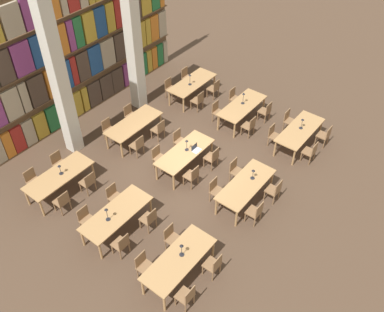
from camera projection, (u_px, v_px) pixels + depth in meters
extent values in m
plane|color=#4C3828|center=(187.00, 167.00, 15.19)|extent=(40.00, 40.00, 0.00)
cube|color=brown|center=(72.00, 51.00, 15.80)|extent=(10.46, 0.06, 5.50)
cube|color=brown|center=(84.00, 111.00, 17.65)|extent=(10.46, 0.35, 0.03)
cube|color=orange|center=(7.00, 145.00, 15.24)|extent=(0.34, 0.20, 1.06)
cube|color=maroon|center=(17.00, 139.00, 15.48)|extent=(0.44, 0.20, 1.06)
cube|color=tan|center=(28.00, 132.00, 15.76)|extent=(0.45, 0.20, 1.06)
cube|color=#B7932D|center=(40.00, 125.00, 16.06)|extent=(0.49, 0.20, 1.06)
cube|color=#236B38|center=(54.00, 117.00, 16.43)|extent=(0.65, 0.20, 1.06)
cube|color=#236B38|center=(66.00, 110.00, 16.78)|extent=(0.41, 0.20, 1.06)
cube|color=#B7932D|center=(76.00, 104.00, 17.06)|extent=(0.50, 0.20, 1.06)
cube|color=#B7932D|center=(84.00, 99.00, 17.33)|extent=(0.27, 0.20, 1.06)
cube|color=#47382D|center=(94.00, 93.00, 17.62)|extent=(0.63, 0.20, 1.06)
cube|color=#47382D|center=(106.00, 86.00, 18.01)|extent=(0.64, 0.20, 1.06)
cube|color=#47382D|center=(117.00, 80.00, 18.38)|extent=(0.60, 0.20, 1.06)
cube|color=#84387A|center=(126.00, 74.00, 18.73)|extent=(0.43, 0.20, 1.06)
cube|color=tan|center=(136.00, 69.00, 19.06)|extent=(0.62, 0.20, 1.06)
cube|color=#236B38|center=(143.00, 64.00, 19.36)|extent=(0.31, 0.20, 1.06)
cube|color=#B7932D|center=(148.00, 61.00, 19.56)|extent=(0.29, 0.20, 1.06)
cube|color=orange|center=(154.00, 58.00, 19.76)|extent=(0.32, 0.20, 1.06)
cube|color=#236B38|center=(159.00, 55.00, 19.98)|extent=(0.37, 0.20, 1.06)
cube|color=tan|center=(164.00, 51.00, 20.20)|extent=(0.25, 0.20, 1.06)
cube|color=brown|center=(78.00, 82.00, 16.72)|extent=(10.46, 0.35, 0.03)
cube|color=tan|center=(11.00, 104.00, 14.64)|extent=(0.61, 0.20, 1.16)
cube|color=tan|center=(24.00, 97.00, 14.94)|extent=(0.29, 0.20, 1.16)
cube|color=#47382D|center=(37.00, 90.00, 15.25)|extent=(0.65, 0.20, 1.16)
cube|color=orange|center=(51.00, 83.00, 15.62)|extent=(0.45, 0.20, 1.16)
cube|color=navy|center=(63.00, 76.00, 15.95)|extent=(0.65, 0.20, 1.16)
cube|color=maroon|center=(73.00, 71.00, 16.23)|extent=(0.26, 0.20, 1.16)
cube|color=#47382D|center=(82.00, 66.00, 16.49)|extent=(0.56, 0.20, 1.16)
cube|color=navy|center=(94.00, 60.00, 16.84)|extent=(0.62, 0.20, 1.16)
cube|color=tan|center=(107.00, 53.00, 17.24)|extent=(0.68, 0.20, 1.16)
cube|color=#47382D|center=(120.00, 46.00, 17.66)|extent=(0.65, 0.20, 1.16)
cube|color=#47382D|center=(129.00, 41.00, 17.98)|extent=(0.30, 0.20, 1.16)
cube|color=navy|center=(136.00, 37.00, 18.21)|extent=(0.36, 0.20, 1.16)
cube|color=#B7932D|center=(142.00, 34.00, 18.43)|extent=(0.31, 0.20, 1.16)
cube|color=#B7932D|center=(147.00, 31.00, 18.63)|extent=(0.29, 0.20, 1.16)
cube|color=orange|center=(153.00, 28.00, 18.87)|extent=(0.48, 0.20, 1.16)
cube|color=tan|center=(161.00, 24.00, 19.17)|extent=(0.48, 0.20, 1.16)
cube|color=brown|center=(71.00, 51.00, 15.79)|extent=(10.46, 0.35, 0.03)
cube|color=#47382D|center=(3.00, 67.00, 13.80)|extent=(0.58, 0.20, 1.15)
cube|color=#84387A|center=(21.00, 58.00, 14.20)|extent=(0.70, 0.20, 1.15)
cube|color=navy|center=(38.00, 51.00, 14.59)|extent=(0.54, 0.20, 1.15)
cube|color=navy|center=(52.00, 44.00, 14.94)|extent=(0.52, 0.20, 1.15)
cube|color=orange|center=(62.00, 39.00, 15.21)|extent=(0.30, 0.20, 1.15)
cube|color=#84387A|center=(70.00, 36.00, 15.40)|extent=(0.26, 0.20, 1.15)
cube|color=#236B38|center=(77.00, 32.00, 15.60)|extent=(0.37, 0.20, 1.15)
cube|color=#B7932D|center=(88.00, 27.00, 15.91)|extent=(0.53, 0.20, 1.15)
cube|color=navy|center=(99.00, 22.00, 16.23)|extent=(0.53, 0.20, 1.15)
cube|color=#B7932D|center=(109.00, 17.00, 16.53)|extent=(0.41, 0.20, 1.15)
cube|color=maroon|center=(119.00, 13.00, 16.83)|extent=(0.54, 0.20, 1.15)
cube|color=orange|center=(129.00, 8.00, 17.18)|extent=(0.52, 0.20, 1.15)
cube|color=#47382D|center=(137.00, 4.00, 17.43)|extent=(0.28, 0.20, 1.15)
cube|color=#B7932D|center=(145.00, 0.00, 17.70)|extent=(0.58, 0.20, 1.15)
cube|color=brown|center=(64.00, 15.00, 14.86)|extent=(10.46, 0.35, 0.03)
cube|color=tan|center=(11.00, 20.00, 13.33)|extent=(0.68, 0.20, 1.06)
cube|color=#84387A|center=(30.00, 12.00, 13.75)|extent=(0.64, 0.20, 1.06)
cube|color=maroon|center=(43.00, 7.00, 14.03)|extent=(0.27, 0.20, 1.06)
cube|color=orange|center=(52.00, 3.00, 14.25)|extent=(0.45, 0.20, 1.06)
cube|color=tan|center=(62.00, 0.00, 14.49)|extent=(0.25, 0.20, 1.06)
cube|color=beige|center=(59.00, 79.00, 13.94)|extent=(0.47, 0.47, 6.00)
cube|color=beige|center=(133.00, 39.00, 15.96)|extent=(0.47, 0.47, 6.00)
cube|color=tan|center=(179.00, 259.00, 11.50)|extent=(2.29, 0.92, 0.04)
cylinder|color=tan|center=(164.00, 303.00, 10.97)|extent=(0.07, 0.07, 0.72)
cylinder|color=tan|center=(213.00, 249.00, 12.21)|extent=(0.07, 0.07, 0.72)
cylinder|color=tan|center=(143.00, 287.00, 11.31)|extent=(0.07, 0.07, 0.72)
cylinder|color=tan|center=(192.00, 235.00, 12.55)|extent=(0.07, 0.07, 0.72)
cylinder|color=olive|center=(175.00, 301.00, 11.18)|extent=(0.04, 0.04, 0.40)
cylinder|color=olive|center=(184.00, 291.00, 11.39)|extent=(0.04, 0.04, 0.40)
cylinder|color=olive|center=(185.00, 309.00, 11.02)|extent=(0.04, 0.04, 0.40)
cylinder|color=olive|center=(194.00, 299.00, 11.23)|extent=(0.04, 0.04, 0.40)
cube|color=olive|center=(185.00, 296.00, 11.06)|extent=(0.42, 0.40, 0.04)
cube|color=olive|center=(190.00, 295.00, 10.82)|extent=(0.40, 0.03, 0.42)
cylinder|color=olive|center=(155.00, 271.00, 11.85)|extent=(0.04, 0.04, 0.40)
cylinder|color=olive|center=(147.00, 280.00, 11.64)|extent=(0.04, 0.04, 0.40)
cylinder|color=olive|center=(146.00, 264.00, 12.00)|extent=(0.04, 0.04, 0.40)
cylinder|color=olive|center=(138.00, 273.00, 11.80)|extent=(0.04, 0.04, 0.40)
cube|color=olive|center=(146.00, 267.00, 11.67)|extent=(0.42, 0.40, 0.04)
cube|color=olive|center=(140.00, 259.00, 11.60)|extent=(0.40, 0.03, 0.42)
cylinder|color=olive|center=(203.00, 270.00, 11.87)|extent=(0.04, 0.04, 0.40)
cylinder|color=olive|center=(210.00, 261.00, 12.07)|extent=(0.04, 0.04, 0.40)
cylinder|color=olive|center=(212.00, 277.00, 11.71)|extent=(0.04, 0.04, 0.40)
cylinder|color=olive|center=(220.00, 268.00, 11.92)|extent=(0.04, 0.04, 0.40)
cube|color=olive|center=(212.00, 264.00, 11.74)|extent=(0.42, 0.40, 0.04)
cube|color=olive|center=(217.00, 263.00, 11.50)|extent=(0.40, 0.03, 0.42)
cylinder|color=olive|center=(182.00, 243.00, 12.54)|extent=(0.04, 0.04, 0.40)
cylinder|color=olive|center=(175.00, 251.00, 12.33)|extent=(0.04, 0.04, 0.40)
cylinder|color=olive|center=(173.00, 237.00, 12.69)|extent=(0.04, 0.04, 0.40)
cylinder|color=olive|center=(166.00, 245.00, 12.48)|extent=(0.04, 0.04, 0.40)
cube|color=olive|center=(174.00, 240.00, 12.36)|extent=(0.42, 0.40, 0.04)
cube|color=olive|center=(169.00, 231.00, 12.29)|extent=(0.40, 0.03, 0.42)
cylinder|color=#232328|center=(182.00, 255.00, 11.58)|extent=(0.14, 0.14, 0.01)
cylinder|color=#232328|center=(182.00, 250.00, 11.44)|extent=(0.02, 0.02, 0.38)
cone|color=#232328|center=(182.00, 245.00, 11.29)|extent=(0.11, 0.11, 0.07)
cube|color=tan|center=(246.00, 184.00, 13.56)|extent=(2.29, 0.92, 0.04)
cylinder|color=tan|center=(236.00, 218.00, 13.02)|extent=(0.07, 0.07, 0.72)
cylinder|color=tan|center=(272.00, 179.00, 14.26)|extent=(0.07, 0.07, 0.72)
cylinder|color=tan|center=(216.00, 207.00, 13.37)|extent=(0.07, 0.07, 0.72)
cylinder|color=tan|center=(253.00, 169.00, 14.60)|extent=(0.07, 0.07, 0.72)
cylinder|color=olive|center=(245.00, 217.00, 13.25)|extent=(0.04, 0.04, 0.40)
cylinder|color=olive|center=(251.00, 210.00, 13.46)|extent=(0.04, 0.04, 0.40)
cylinder|color=olive|center=(254.00, 223.00, 13.10)|extent=(0.04, 0.04, 0.40)
cylinder|color=olive|center=(261.00, 216.00, 13.30)|extent=(0.04, 0.04, 0.40)
cube|color=olive|center=(253.00, 212.00, 13.13)|extent=(0.42, 0.40, 0.04)
cube|color=olive|center=(259.00, 210.00, 12.89)|extent=(0.40, 0.03, 0.42)
cylinder|color=olive|center=(225.00, 196.00, 13.92)|extent=(0.04, 0.04, 0.40)
cylinder|color=olive|center=(218.00, 202.00, 13.71)|extent=(0.04, 0.04, 0.40)
cylinder|color=olive|center=(216.00, 191.00, 14.08)|extent=(0.04, 0.04, 0.40)
cylinder|color=olive|center=(210.00, 197.00, 13.87)|extent=(0.04, 0.04, 0.40)
cube|color=olive|center=(218.00, 192.00, 13.75)|extent=(0.42, 0.40, 0.04)
cube|color=olive|center=(213.00, 184.00, 13.67)|extent=(0.40, 0.03, 0.42)
cylinder|color=olive|center=(264.00, 196.00, 13.92)|extent=(0.04, 0.04, 0.40)
cylinder|color=olive|center=(270.00, 189.00, 14.13)|extent=(0.04, 0.04, 0.40)
cylinder|color=olive|center=(273.00, 200.00, 13.76)|extent=(0.04, 0.04, 0.40)
cylinder|color=olive|center=(279.00, 194.00, 13.97)|extent=(0.04, 0.04, 0.40)
cube|color=olive|center=(272.00, 190.00, 13.80)|extent=(0.42, 0.40, 0.04)
cube|color=olive|center=(278.00, 188.00, 13.56)|extent=(0.40, 0.03, 0.42)
cylinder|color=olive|center=(244.00, 176.00, 14.59)|extent=(0.04, 0.04, 0.40)
cylinder|color=olive|center=(238.00, 182.00, 14.38)|extent=(0.04, 0.04, 0.40)
cylinder|color=olive|center=(236.00, 172.00, 14.74)|extent=(0.04, 0.04, 0.40)
cylinder|color=olive|center=(230.00, 177.00, 14.54)|extent=(0.04, 0.04, 0.40)
cube|color=olive|center=(237.00, 172.00, 14.41)|extent=(0.42, 0.40, 0.04)
cube|color=olive|center=(233.00, 165.00, 14.34)|extent=(0.40, 0.03, 0.42)
cylinder|color=#232328|center=(252.00, 178.00, 13.72)|extent=(0.14, 0.14, 0.01)
cylinder|color=#232328|center=(253.00, 175.00, 13.61)|extent=(0.02, 0.02, 0.31)
cone|color=#232328|center=(253.00, 170.00, 13.48)|extent=(0.11, 0.11, 0.07)
cube|color=tan|center=(300.00, 130.00, 15.58)|extent=(2.29, 0.92, 0.04)
cylinder|color=tan|center=(294.00, 157.00, 15.04)|extent=(0.07, 0.07, 0.72)
cylinder|color=tan|center=(320.00, 128.00, 16.28)|extent=(0.07, 0.07, 0.72)
cylinder|color=tan|center=(275.00, 149.00, 15.39)|extent=(0.07, 0.07, 0.72)
cylinder|color=tan|center=(303.00, 120.00, 16.62)|extent=(0.07, 0.07, 0.72)
cylinder|color=olive|center=(301.00, 157.00, 15.29)|extent=(0.04, 0.04, 0.40)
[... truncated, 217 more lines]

